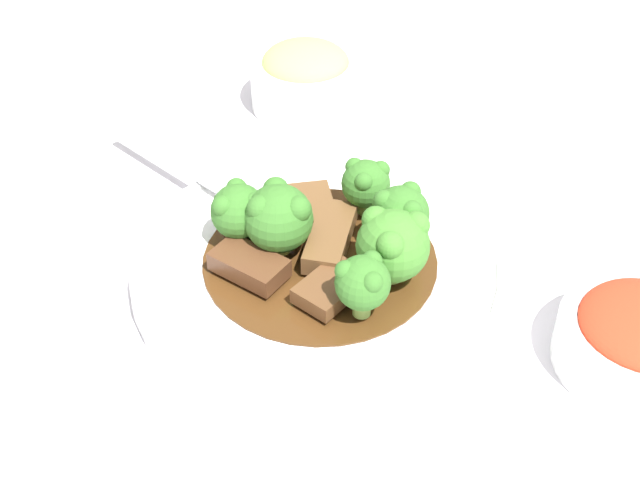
{
  "coord_description": "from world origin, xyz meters",
  "views": [
    {
      "loc": [
        -0.02,
        0.48,
        0.45
      ],
      "look_at": [
        0.0,
        0.0,
        0.03
      ],
      "focal_mm": 50.0,
      "sensor_mm": 36.0,
      "label": 1
    }
  ],
  "objects_px": {
    "beef_strip_1": "(330,237)",
    "broccoli_floret_3": "(363,282)",
    "main_plate": "(320,265)",
    "beef_strip_2": "(311,208)",
    "broccoli_floret_4": "(239,210)",
    "beef_strip_0": "(331,287)",
    "side_bowl_appetizer": "(305,77)",
    "broccoli_floret_2": "(393,244)",
    "broccoli_floret_5": "(366,183)",
    "beef_strip_3": "(249,265)",
    "broccoli_floret_0": "(401,213)",
    "broccoli_floret_1": "(278,217)",
    "serving_spoon": "(243,202)"
  },
  "relations": [
    {
      "from": "side_bowl_appetizer",
      "to": "broccoli_floret_2",
      "type": "bearing_deg",
      "value": 105.93
    },
    {
      "from": "broccoli_floret_0",
      "to": "broccoli_floret_2",
      "type": "xyz_separation_m",
      "value": [
        0.01,
        0.03,
        -0.0
      ]
    },
    {
      "from": "beef_strip_3",
      "to": "side_bowl_appetizer",
      "type": "bearing_deg",
      "value": -96.09
    },
    {
      "from": "broccoli_floret_4",
      "to": "side_bowl_appetizer",
      "type": "bearing_deg",
      "value": -99.67
    },
    {
      "from": "beef_strip_1",
      "to": "broccoli_floret_0",
      "type": "relative_size",
      "value": 1.42
    },
    {
      "from": "broccoli_floret_2",
      "to": "broccoli_floret_4",
      "type": "xyz_separation_m",
      "value": [
        0.11,
        -0.04,
        -0.0
      ]
    },
    {
      "from": "beef_strip_3",
      "to": "broccoli_floret_5",
      "type": "distance_m",
      "value": 0.11
    },
    {
      "from": "beef_strip_0",
      "to": "broccoli_floret_5",
      "type": "xyz_separation_m",
      "value": [
        -0.02,
        -0.09,
        0.02
      ]
    },
    {
      "from": "broccoli_floret_1",
      "to": "broccoli_floret_4",
      "type": "bearing_deg",
      "value": -19.33
    },
    {
      "from": "broccoli_floret_4",
      "to": "serving_spoon",
      "type": "relative_size",
      "value": 0.27
    },
    {
      "from": "broccoli_floret_1",
      "to": "beef_strip_0",
      "type": "bearing_deg",
      "value": 130.89
    },
    {
      "from": "beef_strip_3",
      "to": "side_bowl_appetizer",
      "type": "height_order",
      "value": "side_bowl_appetizer"
    },
    {
      "from": "beef_strip_1",
      "to": "broccoli_floret_0",
      "type": "bearing_deg",
      "value": 178.9
    },
    {
      "from": "beef_strip_2",
      "to": "broccoli_floret_2",
      "type": "height_order",
      "value": "broccoli_floret_2"
    },
    {
      "from": "broccoli_floret_5",
      "to": "beef_strip_2",
      "type": "bearing_deg",
      "value": 9.78
    },
    {
      "from": "broccoli_floret_2",
      "to": "side_bowl_appetizer",
      "type": "relative_size",
      "value": 0.54
    },
    {
      "from": "beef_strip_0",
      "to": "broccoli_floret_2",
      "type": "height_order",
      "value": "broccoli_floret_2"
    },
    {
      "from": "beef_strip_3",
      "to": "broccoli_floret_2",
      "type": "xyz_separation_m",
      "value": [
        -0.1,
        0.0,
        0.02
      ]
    },
    {
      "from": "beef_strip_1",
      "to": "broccoli_floret_3",
      "type": "distance_m",
      "value": 0.08
    },
    {
      "from": "broccoli_floret_1",
      "to": "broccoli_floret_4",
      "type": "height_order",
      "value": "broccoli_floret_1"
    },
    {
      "from": "beef_strip_1",
      "to": "broccoli_floret_3",
      "type": "relative_size",
      "value": 1.59
    },
    {
      "from": "main_plate",
      "to": "beef_strip_2",
      "type": "distance_m",
      "value": 0.05
    },
    {
      "from": "broccoli_floret_3",
      "to": "broccoli_floret_2",
      "type": "bearing_deg",
      "value": -118.94
    },
    {
      "from": "broccoli_floret_0",
      "to": "broccoli_floret_5",
      "type": "distance_m",
      "value": 0.05
    },
    {
      "from": "broccoli_floret_3",
      "to": "broccoli_floret_4",
      "type": "bearing_deg",
      "value": -39.6
    },
    {
      "from": "beef_strip_1",
      "to": "side_bowl_appetizer",
      "type": "bearing_deg",
      "value": -82.54
    },
    {
      "from": "beef_strip_3",
      "to": "broccoli_floret_0",
      "type": "xyz_separation_m",
      "value": [
        -0.11,
        -0.03,
        0.03
      ]
    },
    {
      "from": "broccoli_floret_1",
      "to": "serving_spoon",
      "type": "height_order",
      "value": "broccoli_floret_1"
    },
    {
      "from": "beef_strip_0",
      "to": "beef_strip_3",
      "type": "distance_m",
      "value": 0.06
    },
    {
      "from": "broccoli_floret_1",
      "to": "broccoli_floret_2",
      "type": "relative_size",
      "value": 0.99
    },
    {
      "from": "beef_strip_3",
      "to": "broccoli_floret_4",
      "type": "height_order",
      "value": "broccoli_floret_4"
    },
    {
      "from": "beef_strip_1",
      "to": "beef_strip_3",
      "type": "height_order",
      "value": "same"
    },
    {
      "from": "broccoli_floret_2",
      "to": "broccoli_floret_5",
      "type": "height_order",
      "value": "broccoli_floret_2"
    },
    {
      "from": "broccoli_floret_5",
      "to": "broccoli_floret_0",
      "type": "bearing_deg",
      "value": 120.56
    },
    {
      "from": "broccoli_floret_5",
      "to": "broccoli_floret_3",
      "type": "bearing_deg",
      "value": 88.8
    },
    {
      "from": "broccoli_floret_2",
      "to": "broccoli_floret_4",
      "type": "distance_m",
      "value": 0.12
    },
    {
      "from": "beef_strip_3",
      "to": "broccoli_floret_5",
      "type": "relative_size",
      "value": 1.35
    },
    {
      "from": "beef_strip_0",
      "to": "beef_strip_1",
      "type": "height_order",
      "value": "beef_strip_1"
    },
    {
      "from": "main_plate",
      "to": "side_bowl_appetizer",
      "type": "xyz_separation_m",
      "value": [
        0.02,
        -0.23,
        0.02
      ]
    },
    {
      "from": "broccoli_floret_2",
      "to": "broccoli_floret_3",
      "type": "xyz_separation_m",
      "value": [
        0.02,
        0.04,
        -0.0
      ]
    },
    {
      "from": "beef_strip_1",
      "to": "beef_strip_3",
      "type": "xyz_separation_m",
      "value": [
        0.06,
        0.03,
        -0.0
      ]
    },
    {
      "from": "beef_strip_2",
      "to": "side_bowl_appetizer",
      "type": "xyz_separation_m",
      "value": [
        0.01,
        -0.19,
        0.0
      ]
    },
    {
      "from": "beef_strip_3",
      "to": "beef_strip_2",
      "type": "bearing_deg",
      "value": -121.88
    },
    {
      "from": "beef_strip_2",
      "to": "broccoli_floret_3",
      "type": "xyz_separation_m",
      "value": [
        -0.04,
        0.1,
        0.02
      ]
    },
    {
      "from": "beef_strip_0",
      "to": "beef_strip_3",
      "type": "bearing_deg",
      "value": -18.11
    },
    {
      "from": "beef_strip_0",
      "to": "serving_spoon",
      "type": "relative_size",
      "value": 0.34
    },
    {
      "from": "beef_strip_3",
      "to": "broccoli_floret_2",
      "type": "height_order",
      "value": "broccoli_floret_2"
    },
    {
      "from": "beef_strip_0",
      "to": "beef_strip_2",
      "type": "distance_m",
      "value": 0.09
    },
    {
      "from": "beef_strip_3",
      "to": "broccoli_floret_0",
      "type": "height_order",
      "value": "broccoli_floret_0"
    },
    {
      "from": "main_plate",
      "to": "broccoli_floret_1",
      "type": "height_order",
      "value": "broccoli_floret_1"
    }
  ]
}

